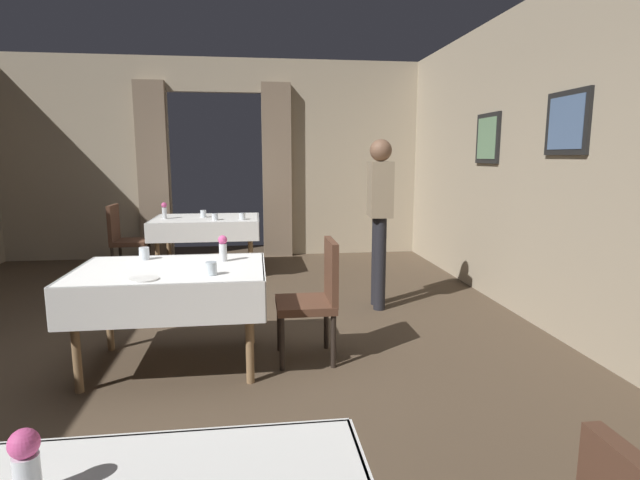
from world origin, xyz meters
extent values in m
plane|color=#4C3D2D|center=(0.00, 0.00, 0.00)|extent=(10.08, 10.08, 0.00)
cube|color=tan|center=(3.20, 0.00, 1.50)|extent=(0.12, 8.40, 3.00)
cube|color=black|center=(3.12, 0.20, 1.82)|extent=(0.03, 0.56, 0.52)
cube|color=slate|center=(3.11, 0.20, 1.82)|extent=(0.01, 0.46, 0.43)
cube|color=black|center=(3.12, 1.60, 1.75)|extent=(0.03, 0.52, 0.54)
cube|color=#668C66|center=(3.11, 1.60, 1.75)|extent=(0.01, 0.42, 0.44)
cube|color=tan|center=(-1.95, 4.20, 1.50)|extent=(2.50, 0.12, 3.00)
cube|color=tan|center=(1.95, 4.20, 1.50)|extent=(2.50, 0.12, 3.00)
cube|color=tan|center=(0.00, 4.20, 2.75)|extent=(1.40, 0.12, 0.50)
cube|color=#7F6B56|center=(-0.92, 4.06, 1.32)|extent=(0.44, 0.14, 2.64)
cube|color=#7F6B56|center=(0.92, 4.06, 1.32)|extent=(0.44, 0.14, 2.64)
cube|color=white|center=(0.22, -2.26, 0.62)|extent=(1.27, 0.02, 0.27)
cylinder|color=olive|center=(-0.61, -0.38, 0.35)|extent=(0.06, 0.06, 0.71)
cylinder|color=olive|center=(0.52, -0.38, 0.35)|extent=(0.06, 0.06, 0.71)
cylinder|color=olive|center=(-0.61, 0.36, 0.35)|extent=(0.06, 0.06, 0.71)
cylinder|color=olive|center=(0.52, 0.36, 0.35)|extent=(0.06, 0.06, 0.71)
cube|color=olive|center=(-0.04, -0.01, 0.72)|extent=(1.29, 0.90, 0.03)
cube|color=white|center=(-0.04, -0.01, 0.74)|extent=(1.35, 0.96, 0.01)
cube|color=white|center=(-0.04, -0.49, 0.61)|extent=(1.35, 0.02, 0.28)
cube|color=white|center=(-0.04, 0.47, 0.61)|extent=(1.35, 0.02, 0.28)
cube|color=white|center=(-0.72, -0.01, 0.61)|extent=(0.02, 0.96, 0.28)
cube|color=white|center=(0.63, -0.01, 0.61)|extent=(0.02, 0.96, 0.28)
cylinder|color=olive|center=(-0.64, 2.60, 0.35)|extent=(0.06, 0.06, 0.71)
cylinder|color=olive|center=(0.50, 2.60, 0.35)|extent=(0.06, 0.06, 0.71)
cylinder|color=olive|center=(-0.64, 3.40, 0.35)|extent=(0.06, 0.06, 0.71)
cylinder|color=olive|center=(0.50, 3.40, 0.35)|extent=(0.06, 0.06, 0.71)
cube|color=olive|center=(-0.07, 3.00, 0.72)|extent=(1.30, 0.96, 0.03)
cube|color=white|center=(-0.07, 3.00, 0.74)|extent=(1.36, 1.02, 0.01)
cube|color=white|center=(-0.07, 2.49, 0.63)|extent=(1.36, 0.02, 0.24)
cube|color=white|center=(-0.07, 3.51, 0.63)|extent=(1.36, 0.02, 0.24)
cube|color=white|center=(-0.75, 3.00, 0.63)|extent=(0.02, 1.02, 0.24)
cube|color=white|center=(0.61, 3.00, 0.63)|extent=(0.02, 1.02, 0.24)
cylinder|color=black|center=(0.75, -0.21, 0.21)|extent=(0.04, 0.04, 0.42)
cylinder|color=black|center=(0.75, 0.17, 0.21)|extent=(0.04, 0.04, 0.42)
cylinder|color=black|center=(1.13, -0.21, 0.21)|extent=(0.04, 0.04, 0.42)
cylinder|color=black|center=(1.13, 0.17, 0.21)|extent=(0.04, 0.04, 0.42)
cube|color=#513323|center=(0.94, -0.02, 0.43)|extent=(0.44, 0.44, 0.06)
cube|color=#513323|center=(1.14, -0.02, 0.69)|extent=(0.05, 0.42, 0.48)
cylinder|color=black|center=(-0.87, 3.23, 0.21)|extent=(0.04, 0.04, 0.42)
cylinder|color=black|center=(-0.87, 2.85, 0.21)|extent=(0.04, 0.04, 0.42)
cylinder|color=black|center=(-1.25, 3.23, 0.21)|extent=(0.04, 0.04, 0.42)
cylinder|color=black|center=(-1.25, 2.85, 0.21)|extent=(0.04, 0.04, 0.42)
cube|color=#513323|center=(-1.06, 3.04, 0.43)|extent=(0.44, 0.44, 0.06)
cube|color=#513323|center=(-1.26, 3.04, 0.69)|extent=(0.05, 0.42, 0.48)
cylinder|color=silver|center=(0.04, -2.52, 0.81)|extent=(0.06, 0.06, 0.12)
sphere|color=#D84C8C|center=(0.04, -2.52, 0.90)|extent=(0.07, 0.07, 0.07)
cylinder|color=silver|center=(0.33, 0.17, 0.82)|extent=(0.06, 0.06, 0.14)
sphere|color=#D84C8C|center=(0.33, 0.17, 0.92)|extent=(0.07, 0.07, 0.07)
cylinder|color=white|center=(-0.16, -0.36, 0.76)|extent=(0.19, 0.19, 0.01)
cylinder|color=silver|center=(0.27, -0.28, 0.80)|extent=(0.08, 0.08, 0.09)
cylinder|color=silver|center=(-0.29, 0.30, 0.80)|extent=(0.08, 0.08, 0.10)
cylinder|color=silver|center=(-0.59, 2.95, 0.82)|extent=(0.06, 0.06, 0.15)
sphere|color=#D84C8C|center=(-0.59, 2.95, 0.93)|extent=(0.07, 0.07, 0.07)
cylinder|color=silver|center=(-0.11, 3.03, 0.80)|extent=(0.08, 0.08, 0.10)
cylinder|color=silver|center=(0.07, 2.72, 0.79)|extent=(0.08, 0.08, 0.08)
cylinder|color=silver|center=(0.41, 2.73, 0.79)|extent=(0.08, 0.08, 0.09)
cylinder|color=black|center=(1.84, 1.31, 0.47)|extent=(0.12, 0.12, 0.95)
cylinder|color=black|center=(1.82, 1.13, 0.47)|extent=(0.12, 0.12, 0.95)
cube|color=gray|center=(1.83, 1.22, 1.23)|extent=(0.25, 0.38, 0.55)
sphere|color=brown|center=(1.83, 1.22, 1.61)|extent=(0.22, 0.22, 0.22)
camera|label=1|loc=(0.59, -3.65, 1.55)|focal=27.84mm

